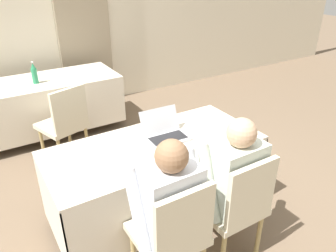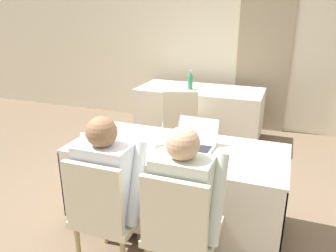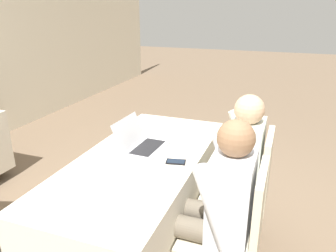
# 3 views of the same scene
# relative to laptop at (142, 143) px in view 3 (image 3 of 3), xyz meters

# --- Properties ---
(ground_plane) EXTENTS (24.00, 24.00, 0.00)m
(ground_plane) POSITION_rel_laptop_xyz_m (-0.13, -0.04, -0.77)
(ground_plane) COLOR brown
(conference_table_near) EXTENTS (1.75, 0.79, 0.72)m
(conference_table_near) POSITION_rel_laptop_xyz_m (-0.13, -0.04, -0.22)
(conference_table_near) COLOR beige
(conference_table_near) RESTS_ON ground_plane
(laptop) EXTENTS (0.35, 0.32, 0.22)m
(laptop) POSITION_rel_laptop_xyz_m (0.00, 0.00, 0.00)
(laptop) COLOR #B7B7BC
(laptop) RESTS_ON conference_table_near
(cell_phone) EXTENTS (0.10, 0.14, 0.01)m
(cell_phone) POSITION_rel_laptop_xyz_m (-0.13, -0.30, -0.04)
(cell_phone) COLOR black
(cell_phone) RESTS_ON conference_table_near
(paper_beside_laptop) EXTENTS (0.31, 0.35, 0.00)m
(paper_beside_laptop) POSITION_rel_laptop_xyz_m (-0.03, -0.05, -0.04)
(paper_beside_laptop) COLOR white
(paper_beside_laptop) RESTS_ON conference_table_near
(paper_centre_table) EXTENTS (0.32, 0.36, 0.00)m
(paper_centre_table) POSITION_rel_laptop_xyz_m (0.55, 0.11, -0.04)
(paper_centre_table) COLOR white
(paper_centre_table) RESTS_ON conference_table_near
(chair_near_left) EXTENTS (0.44, 0.44, 0.90)m
(chair_near_left) POSITION_rel_laptop_xyz_m (-0.39, -0.74, -0.27)
(chair_near_left) COLOR tan
(chair_near_left) RESTS_ON ground_plane
(chair_near_right) EXTENTS (0.44, 0.44, 0.90)m
(chair_near_right) POSITION_rel_laptop_xyz_m (0.14, -0.74, -0.27)
(chair_near_right) COLOR tan
(chair_near_right) RESTS_ON ground_plane
(person_checkered_shirt) EXTENTS (0.50, 0.52, 1.16)m
(person_checkered_shirt) POSITION_rel_laptop_xyz_m (-0.39, -0.64, -0.11)
(person_checkered_shirt) COLOR #665B4C
(person_checkered_shirt) RESTS_ON ground_plane
(person_white_shirt) EXTENTS (0.50, 0.52, 1.16)m
(person_white_shirt) POSITION_rel_laptop_xyz_m (0.14, -0.64, -0.11)
(person_white_shirt) COLOR #665B4C
(person_white_shirt) RESTS_ON ground_plane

